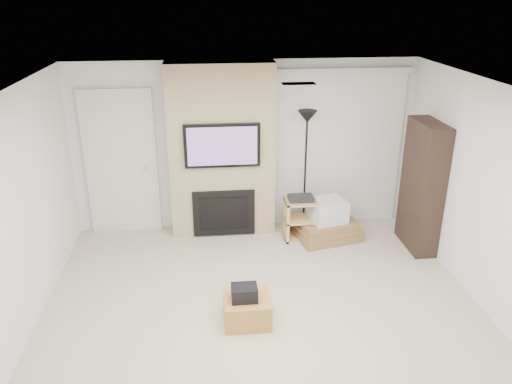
{
  "coord_description": "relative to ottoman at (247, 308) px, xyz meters",
  "views": [
    {
      "loc": [
        -0.58,
        -4.28,
        3.4
      ],
      "look_at": [
        0.0,
        1.2,
        1.15
      ],
      "focal_mm": 35.0,
      "sensor_mm": 36.0,
      "label": 1
    }
  ],
  "objects": [
    {
      "name": "floor",
      "position": [
        0.2,
        -0.28,
        -0.15
      ],
      "size": [
        5.0,
        5.5,
        0.0
      ],
      "primitive_type": "cube",
      "color": "beige",
      "rests_on": "ground"
    },
    {
      "name": "ceiling",
      "position": [
        0.2,
        -0.28,
        2.35
      ],
      "size": [
        5.0,
        5.5,
        0.0
      ],
      "primitive_type": "cube",
      "color": "white",
      "rests_on": "wall_back"
    },
    {
      "name": "wall_back",
      "position": [
        0.2,
        2.47,
        1.1
      ],
      "size": [
        5.0,
        0.0,
        2.5
      ],
      "primitive_type": "cube",
      "rotation": [
        1.57,
        0.0,
        0.0
      ],
      "color": "white",
      "rests_on": "ground"
    },
    {
      "name": "hvac_vent",
      "position": [
        0.6,
        0.52,
        2.35
      ],
      "size": [
        0.35,
        0.18,
        0.01
      ],
      "primitive_type": "cube",
      "color": "silver",
      "rests_on": "ceiling"
    },
    {
      "name": "ottoman",
      "position": [
        0.0,
        0.0,
        0.0
      ],
      "size": [
        0.5,
        0.5,
        0.3
      ],
      "primitive_type": "cube",
      "rotation": [
        0.0,
        0.0,
        -0.0
      ],
      "color": "#BC7D3C",
      "rests_on": "floor"
    },
    {
      "name": "black_bag",
      "position": [
        -0.03,
        -0.04,
        0.23
      ],
      "size": [
        0.28,
        0.22,
        0.16
      ],
      "primitive_type": "cube",
      "rotation": [
        0.0,
        0.0,
        -0.0
      ],
      "color": "black",
      "rests_on": "ottoman"
    },
    {
      "name": "fireplace_wall",
      "position": [
        -0.15,
        2.26,
        1.09
      ],
      "size": [
        1.5,
        0.47,
        2.5
      ],
      "color": "tan",
      "rests_on": "floor"
    },
    {
      "name": "entry_door",
      "position": [
        -1.6,
        2.43,
        0.9
      ],
      "size": [
        1.02,
        0.11,
        2.14
      ],
      "color": "silver",
      "rests_on": "floor"
    },
    {
      "name": "vertical_blinds",
      "position": [
        1.6,
        2.42,
        1.12
      ],
      "size": [
        1.98,
        0.1,
        2.37
      ],
      "color": "silver",
      "rests_on": "floor"
    },
    {
      "name": "floor_lamp",
      "position": [
        1.04,
        2.13,
        1.3
      ],
      "size": [
        0.27,
        0.27,
        1.84
      ],
      "color": "black",
      "rests_on": "floor"
    },
    {
      "name": "av_stand",
      "position": [
        0.94,
        1.89,
        0.2
      ],
      "size": [
        0.45,
        0.38,
        0.66
      ],
      "color": "#E0B56D",
      "rests_on": "floor"
    },
    {
      "name": "box_stack",
      "position": [
        1.34,
        1.86,
        0.08
      ],
      "size": [
        1.02,
        0.86,
        0.59
      ],
      "color": "olive",
      "rests_on": "floor"
    },
    {
      "name": "bookshelf",
      "position": [
        2.54,
        1.49,
        0.75
      ],
      "size": [
        0.3,
        0.8,
        1.8
      ],
      "color": "black",
      "rests_on": "floor"
    }
  ]
}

